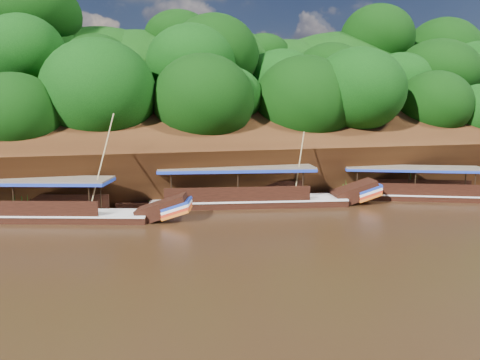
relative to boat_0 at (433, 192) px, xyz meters
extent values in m
plane|color=black|center=(-12.96, -6.77, -0.52)|extent=(160.00, 160.00, 0.00)
cube|color=black|center=(-12.96, 9.23, 2.98)|extent=(120.00, 16.12, 13.64)
cube|color=black|center=(-12.96, 19.23, -0.52)|extent=(120.00, 24.00, 12.00)
ellipsoid|color=#0F410A|center=(-18.96, 8.23, 2.98)|extent=(18.00, 8.00, 6.40)
ellipsoid|color=#0F410A|center=(-12.96, 16.23, 8.68)|extent=(24.00, 11.00, 8.40)
ellipsoid|color=#0F410A|center=(11.04, 7.73, 2.88)|extent=(18.00, 8.00, 6.00)
cube|color=black|center=(-0.67, 0.30, -0.52)|extent=(11.85, 6.76, 0.85)
cube|color=silver|center=(-0.67, 0.30, -0.12)|extent=(11.88, 6.81, 0.09)
cube|color=brown|center=(-1.36, 0.60, 1.74)|extent=(9.59, 5.99, 0.11)
cube|color=#1934A7|center=(-1.36, 0.60, 1.63)|extent=(9.59, 5.99, 0.17)
cube|color=black|center=(-13.21, 1.75, -0.52)|extent=(13.17, 4.77, 0.97)
cube|color=silver|center=(-13.21, 1.75, -0.06)|extent=(13.18, 4.84, 0.11)
cube|color=black|center=(-6.05, 0.38, 0.23)|extent=(3.35, 2.33, 1.82)
cube|color=#1934A7|center=(-5.26, 0.23, 0.56)|extent=(1.91, 2.12, 0.66)
cube|color=red|center=(-5.26, 0.23, 0.19)|extent=(1.91, 2.12, 0.66)
cube|color=brown|center=(-14.00, 1.91, 2.08)|extent=(10.48, 4.59, 0.13)
cube|color=#1934A7|center=(-14.00, 1.91, 1.95)|extent=(10.48, 4.59, 0.19)
cylinder|color=tan|center=(-10.15, 0.51, 2.21)|extent=(0.46, 0.61, 4.46)
cube|color=black|center=(-26.23, 1.44, -0.52)|extent=(13.12, 6.09, 0.89)
cube|color=silver|center=(-26.23, 1.44, -0.10)|extent=(13.14, 6.15, 0.10)
cube|color=black|center=(-19.22, -0.82, 0.17)|extent=(3.43, 2.50, 1.76)
cube|color=#1934A7|center=(-18.45, -1.07, 0.47)|extent=(2.05, 2.11, 0.66)
cube|color=red|center=(-18.45, -1.07, 0.13)|extent=(2.05, 2.11, 0.66)
cube|color=brown|center=(-27.00, 1.69, 1.86)|extent=(10.52, 5.53, 0.12)
cube|color=#1934A7|center=(-27.00, 1.69, 1.75)|extent=(10.52, 5.53, 0.18)
cylinder|color=tan|center=(-22.52, 0.04, 2.84)|extent=(1.68, 0.50, 5.63)
cone|color=#2D6D1B|center=(-27.12, 2.50, 0.34)|extent=(1.50, 1.50, 1.72)
cone|color=#2D6D1B|center=(-20.12, 2.88, 0.14)|extent=(1.50, 1.50, 1.33)
cone|color=#2D6D1B|center=(-11.84, 3.02, 0.38)|extent=(1.50, 1.50, 1.81)
cone|color=#2D6D1B|center=(-5.01, 2.92, 0.39)|extent=(1.50, 1.50, 1.82)
cone|color=#2D6D1B|center=(0.30, 2.68, 0.32)|extent=(1.50, 1.50, 1.69)
camera|label=1|loc=(-22.46, -27.40, 6.01)|focal=35.00mm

